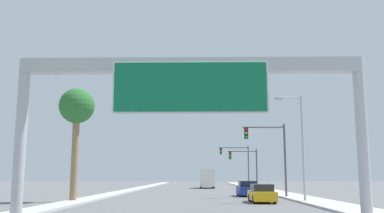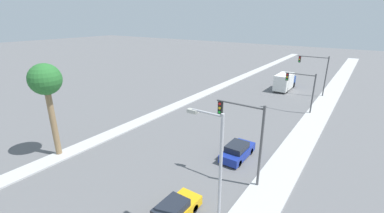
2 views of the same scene
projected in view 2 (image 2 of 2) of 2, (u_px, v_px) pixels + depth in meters
name	position (u px, v px, depth m)	size (l,w,h in m)	color
sidewalk_right	(320.00, 111.00, 37.20)	(3.00, 120.00, 0.15)	#B6B6B6
median_strip_left	(211.00, 91.00, 47.16)	(2.00, 120.00, 0.15)	#B6B6B6
car_mid_center	(173.00, 212.00, 16.99)	(1.71, 4.50, 1.40)	gold
car_far_center	(237.00, 151.00, 24.66)	(1.85, 4.36, 1.53)	navy
truck_box_primary	(285.00, 82.00, 47.68)	(2.36, 7.02, 3.06)	navy
traffic_light_near_intersection	(247.00, 131.00, 19.83)	(4.01, 0.32, 6.89)	#4C4C4F
traffic_light_mid_block	(304.00, 86.00, 35.66)	(4.12, 0.32, 5.71)	#4C4C4F
traffic_light_far_intersection	(317.00, 69.00, 43.25)	(4.97, 0.32, 6.86)	#4C4C4F
palm_tree_background	(46.00, 83.00, 23.04)	(2.86, 2.86, 9.08)	#8C704C
street_lamp_right	(216.00, 172.00, 14.01)	(2.22, 0.28, 8.37)	#B2B2B7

